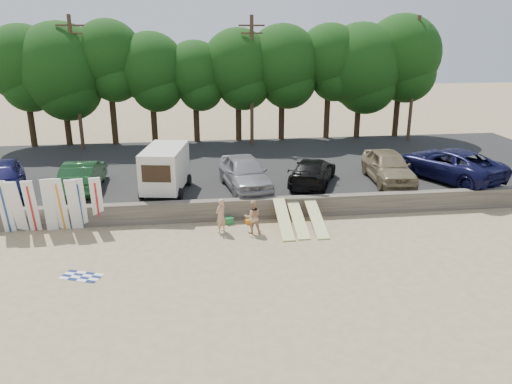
{
  "coord_description": "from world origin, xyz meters",
  "views": [
    {
      "loc": [
        -2.28,
        -19.62,
        8.9
      ],
      "look_at": [
        0.63,
        3.0,
        1.34
      ],
      "focal_mm": 35.0,
      "sensor_mm": 36.0,
      "label": 1
    }
  ],
  "objects_px": {
    "box_trailer": "(165,168)",
    "beachgoer_a": "(221,216)",
    "car_4": "(388,166)",
    "beachgoer_b": "(253,217)",
    "cooler": "(229,221)",
    "car_2": "(245,173)",
    "car_3": "(313,171)",
    "car_0": "(1,179)",
    "car_5": "(448,164)",
    "car_1": "(83,175)"
  },
  "relations": [
    {
      "from": "box_trailer",
      "to": "car_0",
      "type": "height_order",
      "value": "box_trailer"
    },
    {
      "from": "car_2",
      "to": "beachgoer_b",
      "type": "relative_size",
      "value": 3.3
    },
    {
      "from": "box_trailer",
      "to": "cooler",
      "type": "xyz_separation_m",
      "value": [
        3.02,
        -3.1,
        -1.87
      ]
    },
    {
      "from": "car_4",
      "to": "cooler",
      "type": "bearing_deg",
      "value": -155.24
    },
    {
      "from": "car_5",
      "to": "cooler",
      "type": "bearing_deg",
      "value": -9.01
    },
    {
      "from": "car_1",
      "to": "car_5",
      "type": "relative_size",
      "value": 0.75
    },
    {
      "from": "car_4",
      "to": "cooler",
      "type": "xyz_separation_m",
      "value": [
        -9.14,
        -3.48,
        -1.4
      ]
    },
    {
      "from": "car_4",
      "to": "cooler",
      "type": "height_order",
      "value": "car_4"
    },
    {
      "from": "box_trailer",
      "to": "car_5",
      "type": "height_order",
      "value": "box_trailer"
    },
    {
      "from": "car_3",
      "to": "beachgoer_a",
      "type": "relative_size",
      "value": 3.08
    },
    {
      "from": "box_trailer",
      "to": "car_3",
      "type": "relative_size",
      "value": 0.81
    },
    {
      "from": "box_trailer",
      "to": "beachgoer_a",
      "type": "bearing_deg",
      "value": -47.34
    },
    {
      "from": "car_0",
      "to": "car_1",
      "type": "xyz_separation_m",
      "value": [
        3.86,
        0.63,
        -0.12
      ]
    },
    {
      "from": "car_0",
      "to": "beachgoer_b",
      "type": "distance_m",
      "value": 13.11
    },
    {
      "from": "cooler",
      "to": "beachgoer_b",
      "type": "bearing_deg",
      "value": -73.43
    },
    {
      "from": "car_0",
      "to": "car_2",
      "type": "height_order",
      "value": "car_0"
    },
    {
      "from": "car_0",
      "to": "beachgoer_b",
      "type": "xyz_separation_m",
      "value": [
        12.21,
        -4.7,
        -0.82
      ]
    },
    {
      "from": "car_0",
      "to": "car_5",
      "type": "distance_m",
      "value": 23.89
    },
    {
      "from": "beachgoer_b",
      "to": "car_4",
      "type": "bearing_deg",
      "value": -155.48
    },
    {
      "from": "car_1",
      "to": "car_3",
      "type": "bearing_deg",
      "value": 177.99
    },
    {
      "from": "box_trailer",
      "to": "car_1",
      "type": "distance_m",
      "value": 4.49
    },
    {
      "from": "car_5",
      "to": "cooler",
      "type": "distance_m",
      "value": 13.22
    },
    {
      "from": "car_2",
      "to": "car_4",
      "type": "relative_size",
      "value": 1.02
    },
    {
      "from": "box_trailer",
      "to": "car_3",
      "type": "xyz_separation_m",
      "value": [
        7.89,
        0.4,
        -0.61
      ]
    },
    {
      "from": "car_2",
      "to": "beachgoer_b",
      "type": "distance_m",
      "value": 4.48
    },
    {
      "from": "box_trailer",
      "to": "beachgoer_a",
      "type": "distance_m",
      "value": 4.97
    },
    {
      "from": "beachgoer_a",
      "to": "car_3",
      "type": "bearing_deg",
      "value": 175.56
    },
    {
      "from": "box_trailer",
      "to": "cooler",
      "type": "bearing_deg",
      "value": -35.52
    },
    {
      "from": "beachgoer_b",
      "to": "car_1",
      "type": "bearing_deg",
      "value": -38.03
    },
    {
      "from": "car_0",
      "to": "car_1",
      "type": "distance_m",
      "value": 3.91
    },
    {
      "from": "car_3",
      "to": "cooler",
      "type": "bearing_deg",
      "value": 59.59
    },
    {
      "from": "box_trailer",
      "to": "cooler",
      "type": "height_order",
      "value": "box_trailer"
    },
    {
      "from": "car_1",
      "to": "car_2",
      "type": "distance_m",
      "value": 8.53
    },
    {
      "from": "car_3",
      "to": "beachgoer_b",
      "type": "bearing_deg",
      "value": 74.54
    },
    {
      "from": "car_1",
      "to": "beachgoer_b",
      "type": "height_order",
      "value": "car_1"
    },
    {
      "from": "car_0",
      "to": "car_5",
      "type": "xyz_separation_m",
      "value": [
        23.89,
        0.03,
        -0.03
      ]
    },
    {
      "from": "car_2",
      "to": "beachgoer_a",
      "type": "xyz_separation_m",
      "value": [
        -1.54,
        -4.15,
        -0.78
      ]
    },
    {
      "from": "beachgoer_a",
      "to": "car_1",
      "type": "bearing_deg",
      "value": -80.74
    },
    {
      "from": "car_4",
      "to": "beachgoer_b",
      "type": "xyz_separation_m",
      "value": [
        -8.15,
        -4.71,
        -0.78
      ]
    },
    {
      "from": "box_trailer",
      "to": "beachgoer_b",
      "type": "distance_m",
      "value": 6.03
    },
    {
      "from": "beachgoer_a",
      "to": "beachgoer_b",
      "type": "distance_m",
      "value": 1.45
    },
    {
      "from": "car_3",
      "to": "beachgoer_a",
      "type": "bearing_deg",
      "value": 64.01
    },
    {
      "from": "car_0",
      "to": "car_4",
      "type": "bearing_deg",
      "value": -15.37
    },
    {
      "from": "box_trailer",
      "to": "cooler",
      "type": "distance_m",
      "value": 4.71
    },
    {
      "from": "car_1",
      "to": "beachgoer_b",
      "type": "xyz_separation_m",
      "value": [
        8.35,
        -5.33,
        -0.7
      ]
    },
    {
      "from": "car_2",
      "to": "car_5",
      "type": "xyz_separation_m",
      "value": [
        11.55,
        0.32,
        0.0
      ]
    },
    {
      "from": "cooler",
      "to": "car_2",
      "type": "bearing_deg",
      "value": 48.51
    },
    {
      "from": "beachgoer_a",
      "to": "beachgoer_b",
      "type": "relative_size",
      "value": 1.03
    },
    {
      "from": "car_4",
      "to": "car_5",
      "type": "relative_size",
      "value": 0.8
    },
    {
      "from": "box_trailer",
      "to": "beachgoer_b",
      "type": "bearing_deg",
      "value": -36.98
    }
  ]
}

